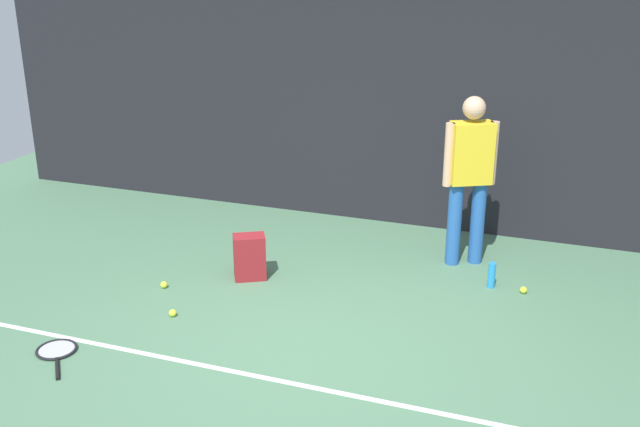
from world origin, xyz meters
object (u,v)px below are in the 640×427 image
Objects in this scene: tennis_ball_near_player at (164,285)px; backpack at (249,257)px; tennis_ball_mid_court at (523,290)px; tennis_player at (470,171)px; tennis_racket at (57,351)px; tennis_ball_by_fence at (173,313)px; water_bottle at (492,275)px.

backpack is at bearing 36.41° from tennis_ball_near_player.
tennis_ball_mid_court is at bearing 162.96° from backpack.
tennis_ball_near_player is 3.35m from tennis_ball_mid_court.
tennis_ball_near_player and tennis_ball_mid_court have the same top height.
tennis_player reaches higher than tennis_ball_near_player.
tennis_player is at bearing 31.00° from tennis_ball_near_player.
tennis_ball_mid_court reaches higher than tennis_racket.
tennis_ball_mid_court is at bearing -94.88° from tennis_racket.
tennis_ball_near_player is 0.59m from tennis_ball_by_fence.
tennis_ball_near_player is at bearing 128.03° from tennis_ball_by_fence.
backpack is at bearing -165.99° from water_bottle.
tennis_player is 3.12m from tennis_ball_near_player.
tennis_racket is at bearing -142.75° from water_bottle.
backpack is 6.67× the size of tennis_ball_mid_court.
tennis_ball_by_fence is at bearing 14.55° from tennis_player.
tennis_ball_mid_court is at bearing 27.65° from tennis_ball_by_fence.
water_bottle is (3.09, 2.35, 0.11)m from tennis_racket.
tennis_player is 2.90× the size of tennis_racket.
tennis_player reaches higher than tennis_ball_by_fence.
tennis_player is 1.25m from tennis_ball_mid_court.
tennis_ball_near_player is 1.00× the size of tennis_ball_by_fence.
tennis_ball_by_fence and tennis_ball_mid_court have the same top height.
tennis_ball_by_fence reaches higher than tennis_racket.
tennis_ball_near_player and tennis_ball_by_fence have the same top height.
tennis_ball_near_player is at bearing -160.13° from water_bottle.
tennis_ball_by_fence is at bearing 43.82° from backpack.
tennis_player reaches higher than water_bottle.
tennis_racket is at bearing 35.57° from backpack.
tennis_ball_by_fence is (0.56, 0.84, 0.02)m from tennis_racket.
tennis_racket is 8.89× the size of tennis_ball_mid_court.
water_bottle is at bearing 19.87° from tennis_ball_near_player.
tennis_racket is at bearing -123.81° from tennis_ball_by_fence.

